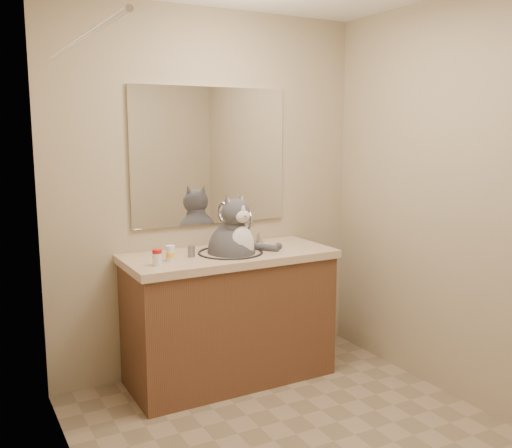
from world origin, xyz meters
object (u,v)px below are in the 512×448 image
Objects in this scene: cat at (233,248)px; pill_bottle_orange at (170,254)px; pill_bottle_redcap at (157,258)px; grey_canister at (191,251)px.

pill_bottle_orange is (-0.43, -0.03, 0.01)m from cat.
pill_bottle_redcap is 1.37× the size of grey_canister.
pill_bottle_redcap reaches higher than grey_canister.
cat is at bearing 3.55° from pill_bottle_orange.
cat is 0.28m from grey_canister.
pill_bottle_orange is 1.37× the size of grey_canister.
pill_bottle_redcap is 0.13m from pill_bottle_orange.
cat is 6.26× the size of pill_bottle_orange.
cat is at bearing -5.16° from grey_canister.
cat is at bearing 10.26° from pill_bottle_redcap.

